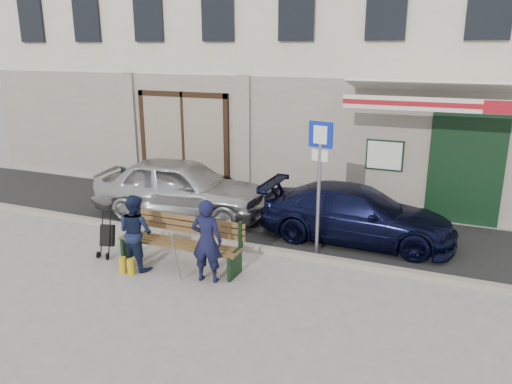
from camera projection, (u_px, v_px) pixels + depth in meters
The scene contains 11 objects.
ground at pixel (201, 278), 8.78m from camera, with size 80.00×80.00×0.00m, color #9E9991.
asphalt_lane at pixel (267, 223), 11.52m from camera, with size 60.00×3.20×0.01m, color #282828.
curb at pixel (237, 245), 10.09m from camera, with size 60.00×0.18×0.12m, color #9E9384.
building at pixel (334, 10), 14.85m from camera, with size 20.00×8.27×10.00m.
car_silver at pixel (181, 187), 11.86m from camera, with size 1.67×4.15×1.41m, color #B5B5BA.
car_navy at pixel (357, 214), 10.36m from camera, with size 1.62×3.99×1.16m, color black.
parking_sign at pixel (319, 168), 9.30m from camera, with size 0.48×0.13×2.62m.
bench at pixel (178, 243), 9.18m from camera, with size 2.40×1.17×0.98m.
man at pixel (207, 241), 8.51m from camera, with size 0.54×0.35×1.48m, color #121433.
woman at pixel (135, 232), 9.04m from camera, with size 0.68×0.53×1.39m, color #141B37.
stroller at pixel (107, 236), 9.64m from camera, with size 0.31×0.41×0.90m.
Camera 1 is at (4.01, -6.99, 3.93)m, focal length 35.00 mm.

